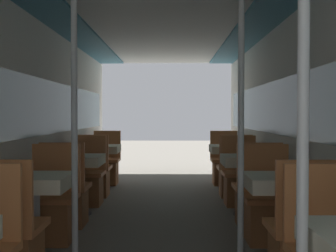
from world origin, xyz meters
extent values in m
cube|color=silver|center=(-1.42, 3.67, 1.15)|extent=(0.05, 10.13, 2.30)
cube|color=#9EC6D1|center=(-1.41, 3.67, 1.31)|extent=(0.03, 9.32, 0.66)
cube|color=silver|center=(1.42, 3.67, 1.15)|extent=(0.05, 10.13, 2.30)
cube|color=#9EC6D1|center=(1.41, 3.67, 1.31)|extent=(0.03, 9.32, 0.66)
cube|color=silver|center=(0.00, 3.67, 2.35)|extent=(2.85, 10.13, 0.04)
cube|color=teal|center=(-1.17, 3.67, 2.31)|extent=(0.51, 9.73, 0.03)
cube|color=teal|center=(1.17, 3.67, 2.31)|extent=(0.51, 9.73, 0.03)
cylinder|color=#B7B7BC|center=(-1.04, 2.45, 0.36)|extent=(0.12, 0.12, 0.68)
cube|color=#93704C|center=(-1.04, 2.45, 0.71)|extent=(0.57, 0.57, 0.02)
cube|color=beige|center=(-1.04, 2.45, 0.66)|extent=(0.61, 0.61, 0.12)
cube|color=#D17A42|center=(-1.04, 1.87, 0.43)|extent=(0.48, 0.48, 0.05)
cube|color=#9C5B31|center=(-1.04, 3.03, 0.20)|extent=(0.41, 0.41, 0.40)
cube|color=#D17A42|center=(-1.04, 3.03, 0.43)|extent=(0.48, 0.48, 0.05)
cube|color=#D17A42|center=(-1.04, 3.25, 0.69)|extent=(0.48, 0.04, 0.48)
cylinder|color=silver|center=(-0.69, 2.45, 1.15)|extent=(0.05, 0.05, 2.30)
cylinder|color=#4C4C51|center=(-1.04, 4.28, 0.01)|extent=(0.34, 0.34, 0.01)
cylinder|color=#B7B7BC|center=(-1.04, 4.28, 0.36)|extent=(0.12, 0.12, 0.68)
cube|color=#93704C|center=(-1.04, 4.28, 0.71)|extent=(0.57, 0.57, 0.02)
cube|color=beige|center=(-1.04, 4.28, 0.66)|extent=(0.61, 0.61, 0.12)
cube|color=#9C5B31|center=(-1.04, 3.70, 0.20)|extent=(0.41, 0.41, 0.40)
cube|color=#D17A42|center=(-1.04, 3.70, 0.43)|extent=(0.48, 0.48, 0.05)
cube|color=#D17A42|center=(-1.04, 3.48, 0.69)|extent=(0.48, 0.04, 0.48)
cube|color=#9C5B31|center=(-1.04, 4.86, 0.20)|extent=(0.41, 0.41, 0.40)
cube|color=#D17A42|center=(-1.04, 4.86, 0.43)|extent=(0.48, 0.48, 0.05)
cube|color=#D17A42|center=(-1.04, 5.08, 0.69)|extent=(0.48, 0.04, 0.48)
cylinder|color=#4C4C51|center=(-1.04, 6.11, 0.01)|extent=(0.34, 0.34, 0.01)
cylinder|color=#B7B7BC|center=(-1.04, 6.11, 0.36)|extent=(0.12, 0.12, 0.68)
cube|color=#93704C|center=(-1.04, 6.11, 0.71)|extent=(0.57, 0.57, 0.02)
cube|color=beige|center=(-1.04, 6.11, 0.66)|extent=(0.61, 0.61, 0.12)
cube|color=#9C5B31|center=(-1.04, 5.53, 0.20)|extent=(0.41, 0.41, 0.40)
cube|color=#D17A42|center=(-1.04, 5.53, 0.43)|extent=(0.48, 0.48, 0.05)
cube|color=#D17A42|center=(-1.04, 5.31, 0.69)|extent=(0.48, 0.04, 0.48)
cube|color=#9C5B31|center=(-1.04, 6.69, 0.20)|extent=(0.41, 0.41, 0.40)
cube|color=#D17A42|center=(-1.04, 6.69, 0.43)|extent=(0.48, 0.48, 0.05)
cube|color=#D17A42|center=(-1.04, 6.91, 0.69)|extent=(0.48, 0.04, 0.48)
cube|color=#D17A42|center=(1.04, 1.42, 0.69)|extent=(0.48, 0.04, 0.48)
cylinder|color=silver|center=(0.69, 0.62, 1.15)|extent=(0.05, 0.05, 2.30)
cylinder|color=#B7B7BC|center=(1.04, 2.45, 0.36)|extent=(0.12, 0.12, 0.68)
cube|color=#93704C|center=(1.04, 2.45, 0.71)|extent=(0.57, 0.57, 0.02)
cube|color=beige|center=(1.04, 2.45, 0.66)|extent=(0.61, 0.61, 0.12)
cube|color=#D17A42|center=(1.04, 1.87, 0.43)|extent=(0.48, 0.48, 0.05)
cube|color=#D17A42|center=(1.04, 1.65, 0.69)|extent=(0.48, 0.04, 0.48)
cube|color=#9C5B31|center=(1.04, 3.03, 0.20)|extent=(0.41, 0.41, 0.40)
cube|color=#D17A42|center=(1.04, 3.03, 0.43)|extent=(0.48, 0.48, 0.05)
cube|color=#D17A42|center=(1.04, 3.25, 0.69)|extent=(0.48, 0.04, 0.48)
cylinder|color=silver|center=(0.69, 2.45, 1.15)|extent=(0.05, 0.05, 2.30)
cylinder|color=#4C4C51|center=(1.04, 4.28, 0.01)|extent=(0.34, 0.34, 0.01)
cylinder|color=#B7B7BC|center=(1.04, 4.28, 0.36)|extent=(0.12, 0.12, 0.68)
cube|color=#93704C|center=(1.04, 4.28, 0.71)|extent=(0.57, 0.57, 0.02)
cube|color=beige|center=(1.04, 4.28, 0.66)|extent=(0.61, 0.61, 0.12)
cube|color=#9C5B31|center=(1.04, 3.70, 0.20)|extent=(0.41, 0.41, 0.40)
cube|color=#D17A42|center=(1.04, 3.70, 0.43)|extent=(0.48, 0.48, 0.05)
cube|color=#D17A42|center=(1.04, 3.48, 0.69)|extent=(0.48, 0.04, 0.48)
cube|color=#9C5B31|center=(1.04, 4.86, 0.20)|extent=(0.41, 0.41, 0.40)
cube|color=#D17A42|center=(1.04, 4.86, 0.43)|extent=(0.48, 0.48, 0.05)
cube|color=#D17A42|center=(1.04, 5.08, 0.69)|extent=(0.48, 0.04, 0.48)
cylinder|color=#4C4C51|center=(1.04, 6.11, 0.01)|extent=(0.34, 0.34, 0.01)
cylinder|color=#B7B7BC|center=(1.04, 6.11, 0.36)|extent=(0.12, 0.12, 0.68)
cube|color=#93704C|center=(1.04, 6.11, 0.71)|extent=(0.57, 0.57, 0.02)
cube|color=beige|center=(1.04, 6.11, 0.66)|extent=(0.61, 0.61, 0.12)
cube|color=#9C5B31|center=(1.04, 5.53, 0.20)|extent=(0.41, 0.41, 0.40)
cube|color=#D17A42|center=(1.04, 5.53, 0.43)|extent=(0.48, 0.48, 0.05)
cube|color=#D17A42|center=(1.04, 5.31, 0.69)|extent=(0.48, 0.04, 0.48)
cube|color=#9C5B31|center=(1.04, 6.69, 0.20)|extent=(0.41, 0.41, 0.40)
cube|color=#D17A42|center=(1.04, 6.69, 0.43)|extent=(0.48, 0.48, 0.05)
cube|color=#D17A42|center=(1.04, 6.91, 0.69)|extent=(0.48, 0.04, 0.48)
camera|label=1|loc=(0.12, -1.41, 1.23)|focal=50.00mm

